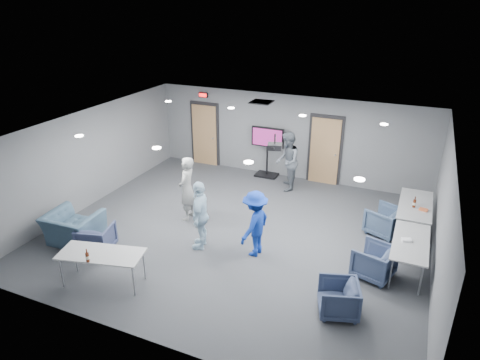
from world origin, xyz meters
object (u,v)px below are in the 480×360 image
at_px(table_right_b, 411,243).
at_px(tv_stand, 267,149).
at_px(chair_right_a, 384,221).
at_px(chair_right_b, 374,262).
at_px(chair_front_b, 74,228).
at_px(person_d, 255,224).
at_px(projector, 275,146).
at_px(person_b, 287,161).
at_px(person_a, 187,189).
at_px(chair_front_a, 96,238).
at_px(person_c, 200,215).
at_px(table_right_a, 415,206).
at_px(bottle_front, 87,257).
at_px(chair_right_c, 338,298).
at_px(bottle_right, 414,203).
at_px(table_front_left, 101,255).

relative_size(table_right_b, tv_stand, 1.06).
distance_m(chair_right_a, tv_stand, 4.65).
xyz_separation_m(chair_right_b, chair_front_b, (-6.77, -1.47, 0.03)).
distance_m(person_d, projector, 1.79).
bearing_deg(table_right_b, person_b, 50.79).
bearing_deg(chair_front_b, tv_stand, -119.26).
distance_m(person_a, chair_front_a, 2.57).
bearing_deg(chair_front_a, person_b, -135.28).
xyz_separation_m(chair_front_a, projector, (3.56, 2.11, 2.06)).
height_order(chair_front_a, table_right_b, table_right_b).
height_order(person_b, tv_stand, person_b).
xyz_separation_m(person_a, person_b, (1.82, 2.85, 0.04)).
bearing_deg(person_c, projector, 108.37).
relative_size(chair_front_b, projector, 3.18).
distance_m(person_d, table_right_a, 4.18).
bearing_deg(chair_right_a, projector, -37.72).
bearing_deg(person_b, person_d, -9.69).
height_order(chair_right_a, chair_front_a, chair_right_a).
xyz_separation_m(chair_right_a, bottle_front, (-5.09, -4.73, 0.47)).
xyz_separation_m(person_b, table_right_b, (3.71, -3.03, -0.22)).
height_order(chair_right_c, bottle_front, bottle_front).
bearing_deg(tv_stand, person_b, -39.37).
distance_m(person_c, chair_right_b, 3.95).
height_order(person_d, bottle_right, person_d).
relative_size(table_front_left, bottle_front, 6.46).
xyz_separation_m(chair_right_c, table_front_left, (-4.61, -1.01, 0.35)).
xyz_separation_m(person_b, bottle_front, (-2.03, -6.34, -0.07)).
bearing_deg(chair_front_a, bottle_front, 112.00).
distance_m(chair_right_a, table_front_left, 6.71).
relative_size(person_b, person_c, 1.08).
bearing_deg(table_front_left, bottle_front, -107.87).
xyz_separation_m(person_d, bottle_front, (-2.46, -2.61, 0.05)).
relative_size(person_b, chair_right_c, 2.48).
bearing_deg(table_front_left, chair_front_b, 136.09).
xyz_separation_m(table_right_b, tv_stand, (-4.62, 3.77, 0.25)).
distance_m(person_d, table_right_b, 3.35).
xyz_separation_m(chair_front_b, table_front_left, (1.71, -1.00, 0.29)).
xyz_separation_m(person_c, tv_stand, (-0.07, 4.68, 0.10)).
distance_m(person_d, table_front_left, 3.33).
bearing_deg(projector, chair_right_c, -60.29).
height_order(table_right_a, table_right_b, same).
bearing_deg(projector, table_front_left, -146.12).
bearing_deg(bottle_right, person_b, 160.18).
xyz_separation_m(person_c, bottle_right, (4.51, 2.61, -0.00)).
distance_m(chair_right_a, chair_right_c, 3.40).
relative_size(bottle_front, bottle_right, 0.99).
xyz_separation_m(person_a, chair_front_a, (-1.15, -2.24, -0.53)).
relative_size(chair_right_b, chair_front_b, 0.65).
bearing_deg(person_d, chair_right_a, 137.13).
relative_size(person_b, table_right_a, 0.97).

